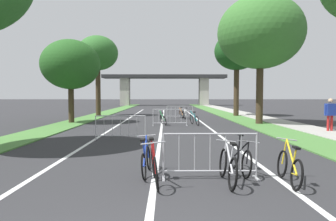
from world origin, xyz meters
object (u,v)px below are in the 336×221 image
at_px(tree_left_maple_mid, 71,65).
at_px(bicycle_green_0, 163,119).
at_px(crowd_barrier_nearest, 210,156).
at_px(bicycle_white_5, 184,115).
at_px(crowd_barrier_third, 170,118).
at_px(bicycle_red_8, 154,166).
at_px(crowd_barrier_second, 121,128).
at_px(tree_left_pine_near, 98,54).
at_px(bicycle_orange_4, 181,114).
at_px(bicycle_teal_2, 194,119).
at_px(tree_right_oak_near, 260,33).
at_px(bicycle_silver_3, 228,166).
at_px(pedestrian_pushing_bike, 330,112).
at_px(bicycle_blue_6, 146,160).
at_px(crowd_barrier_fourth, 180,112).
at_px(bicycle_black_7, 240,158).
at_px(tree_right_pine_far, 237,52).

height_order(tree_left_maple_mid, bicycle_green_0, tree_left_maple_mid).
xyz_separation_m(crowd_barrier_nearest, bicycle_white_5, (0.50, 17.51, -0.16)).
distance_m(crowd_barrier_third, bicycle_red_8, 12.44).
bearing_deg(crowd_barrier_second, tree_left_pine_near, 106.04).
bearing_deg(bicycle_orange_4, bicycle_teal_2, -94.29).
bearing_deg(tree_right_oak_near, tree_left_pine_near, 147.19).
height_order(bicycle_silver_3, bicycle_white_5, bicycle_silver_3).
xyz_separation_m(crowd_barrier_nearest, pedestrian_pushing_bike, (7.46, 8.60, 0.55)).
distance_m(crowd_barrier_second, bicycle_teal_2, 7.52).
bearing_deg(bicycle_white_5, bicycle_teal_2, -96.67).
bearing_deg(crowd_barrier_second, tree_left_maple_mid, 120.12).
distance_m(bicycle_teal_2, bicycle_blue_6, 12.36).
relative_size(crowd_barrier_fourth, bicycle_white_5, 1.37).
bearing_deg(bicycle_red_8, crowd_barrier_third, -98.18).
bearing_deg(crowd_barrier_nearest, bicycle_silver_3, -48.24).
bearing_deg(bicycle_teal_2, bicycle_red_8, -112.86).
relative_size(bicycle_black_7, pedestrian_pushing_bike, 0.93).
bearing_deg(tree_left_pine_near, tree_right_pine_far, -0.92).
xyz_separation_m(tree_right_oak_near, crowd_barrier_third, (-5.90, -0.90, -5.46)).
bearing_deg(bicycle_orange_4, crowd_barrier_nearest, -100.21).
relative_size(tree_right_pine_far, bicycle_blue_6, 4.84).
distance_m(crowd_barrier_third, bicycle_silver_3, 12.46).
relative_size(crowd_barrier_nearest, bicycle_silver_3, 1.28).
xyz_separation_m(tree_right_pine_far, bicycle_black_7, (-4.64, -20.23, -5.50)).
bearing_deg(crowd_barrier_nearest, bicycle_teal_2, 86.21).
bearing_deg(tree_right_pine_far, bicycle_black_7, -102.93).
bearing_deg(bicycle_silver_3, tree_left_maple_mid, 119.06).
distance_m(bicycle_white_5, bicycle_blue_6, 17.24).
height_order(tree_left_pine_near, bicycle_black_7, tree_left_pine_near).
xyz_separation_m(crowd_barrier_nearest, bicycle_orange_4, (0.31, 18.54, -0.16)).
distance_m(tree_left_maple_mid, tree_left_pine_near, 7.26).
bearing_deg(tree_right_oak_near, bicycle_silver_3, -109.94).
bearing_deg(tree_left_maple_mid, crowd_barrier_fourth, 28.70).
xyz_separation_m(tree_left_maple_mid, bicycle_red_8, (6.25, -14.27, -3.60)).
height_order(bicycle_white_5, bicycle_blue_6, bicycle_white_5).
bearing_deg(bicycle_blue_6, bicycle_orange_4, 87.39).
height_order(crowd_barrier_second, bicycle_red_8, crowd_barrier_second).
height_order(crowd_barrier_nearest, crowd_barrier_fourth, same).
height_order(bicycle_blue_6, pedestrian_pushing_bike, pedestrian_pushing_bike).
bearing_deg(tree_right_pine_far, bicycle_silver_3, -103.66).
bearing_deg(bicycle_red_8, tree_right_pine_far, -113.47).
distance_m(bicycle_orange_4, pedestrian_pushing_bike, 12.26).
relative_size(tree_left_maple_mid, bicycle_white_5, 3.55).
height_order(tree_right_oak_near, bicycle_black_7, tree_right_oak_near).
bearing_deg(bicycle_silver_3, crowd_barrier_nearest, 132.03).
xyz_separation_m(bicycle_green_0, bicycle_white_5, (1.68, 4.93, 0.00)).
height_order(crowd_barrier_third, bicycle_teal_2, crowd_barrier_third).
bearing_deg(bicycle_silver_3, tree_right_pine_far, 76.61).
distance_m(crowd_barrier_second, pedestrian_pushing_bike, 10.73).
height_order(tree_right_pine_far, crowd_barrier_fourth, tree_right_pine_far).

